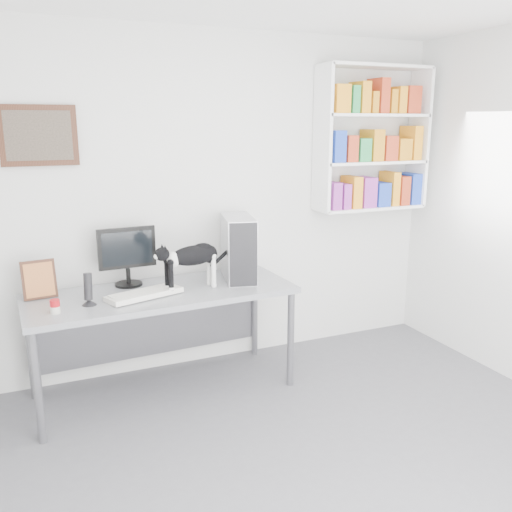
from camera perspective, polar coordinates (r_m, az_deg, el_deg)
name	(u,v)px	position (r m, az deg, el deg)	size (l,w,h in m)	color
room	(350,257)	(2.68, 9.82, -0.10)	(4.01, 4.01, 2.70)	#5C5B61
bookshelf	(372,139)	(4.92, 12.16, 11.95)	(1.03, 0.28, 1.24)	white
wall_art	(39,136)	(4.14, -21.92, 11.68)	(0.52, 0.04, 0.42)	#462416
desk	(164,342)	(4.14, -9.68, -8.92)	(1.91, 0.74, 0.80)	gray
monitor	(127,256)	(4.13, -13.41, -0.01)	(0.43, 0.20, 0.45)	black
keyboard	(144,294)	(3.89, -11.69, -3.94)	(0.53, 0.20, 0.04)	silver
pc_tower	(238,248)	(4.21, -1.88, 0.89)	(0.22, 0.49, 0.49)	silver
speaker	(88,289)	(3.78, -17.25, -3.30)	(0.10, 0.10, 0.23)	black
leaning_print	(39,279)	(4.03, -21.88, -2.24)	(0.23, 0.09, 0.28)	#462416
soup_can	(55,307)	(3.71, -20.40, -5.01)	(0.06, 0.06, 0.09)	#B10F16
cat	(192,267)	(3.96, -6.73, -1.13)	(0.56, 0.15, 0.34)	black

